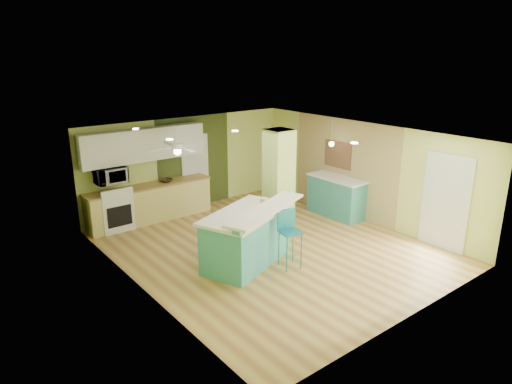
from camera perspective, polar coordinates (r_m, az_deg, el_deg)
floor at (r=10.16m, az=1.81°, el=-6.99°), size 6.00×7.00×0.01m
ceiling at (r=9.41m, az=1.95°, el=7.08°), size 6.00×7.00×0.01m
wall_back at (r=12.50m, az=-8.54°, el=3.59°), size 6.00×0.01×2.50m
wall_front at (r=7.55m, az=19.37°, el=-6.55°), size 6.00×0.01×2.50m
wall_left at (r=8.21m, az=-14.43°, el=-4.15°), size 0.01×7.00×2.50m
wall_right at (r=11.80m, az=13.13°, el=2.51°), size 0.01×7.00×2.50m
wood_panel at (r=12.16m, az=10.89°, el=3.09°), size 0.02×3.40×2.50m
olive_accent at (r=12.58m, az=-7.71°, el=3.72°), size 2.20×0.02×2.50m
interior_door at (r=12.62m, az=-7.60°, el=2.60°), size 0.82×0.05×2.00m
french_door at (r=10.61m, az=22.58°, el=-1.19°), size 0.04×1.08×2.10m
column at (r=10.48m, az=2.84°, el=1.09°), size 0.55×0.55×2.50m
kitchen_run at (r=11.88m, az=-13.06°, el=-1.31°), size 3.25×0.63×0.94m
stove at (r=11.53m, az=-17.28°, el=-2.29°), size 0.76×0.66×1.08m
upper_cabinets at (r=11.61m, az=-13.82°, el=5.77°), size 3.20×0.34×0.80m
microwave at (r=11.29m, az=-17.70°, el=1.99°), size 0.70×0.48×0.39m
ceiling_fan at (r=10.51m, az=-9.82°, el=5.55°), size 1.41×1.41×0.61m
pendant_lamp at (r=11.87m, az=9.43°, el=5.96°), size 0.14×0.14×0.69m
wall_decor at (r=12.20m, az=10.19°, el=4.63°), size 0.03×0.90×0.70m
peninsula at (r=9.25m, az=-1.09°, el=-5.55°), size 2.51×1.97×1.26m
bar_stool at (r=9.08m, az=4.09°, el=-4.67°), size 0.46×0.46×1.18m
side_counter at (r=12.11m, az=10.01°, el=-0.52°), size 0.68×1.60×1.03m
fruit_bowl at (r=11.92m, az=-11.20°, el=1.44°), size 0.37×0.37×0.08m
canister at (r=9.36m, az=0.98°, el=-1.31°), size 0.15×0.15×0.19m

